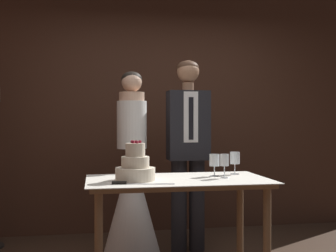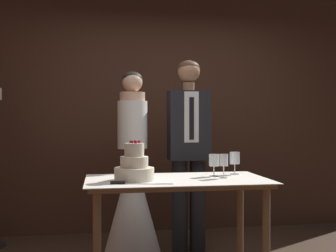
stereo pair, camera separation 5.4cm
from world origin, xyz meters
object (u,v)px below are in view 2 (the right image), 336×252
wine_glass_far (235,159)px  bride (132,188)px  wine_glass_middle (224,161)px  groom (189,144)px  cake_table (177,193)px  wine_glass_near (214,161)px  cake_knife (129,183)px  tiered_cake (134,167)px

wine_glass_far → bride: bride is taller
wine_glass_middle → groom: 0.88m
cake_table → groom: (0.27, 0.86, 0.32)m
wine_glass_far → bride: bearing=139.3°
wine_glass_near → wine_glass_middle: size_ratio=0.95×
cake_table → wine_glass_middle: bearing=-3.3°
wine_glass_middle → wine_glass_near: bearing=111.1°
cake_table → wine_glass_middle: size_ratio=7.45×
cake_knife → groom: bearing=68.7°
groom → wine_glass_near: bearing=-86.9°
tiered_cake → wine_glass_middle: tiered_cake is taller
wine_glass_middle → bride: size_ratio=0.11×
groom → cake_table: bearing=-107.5°
wine_glass_near → bride: bearing=127.4°
wine_glass_far → groom: 0.72m
cake_table → tiered_cake: (-0.32, -0.04, 0.20)m
tiered_cake → wine_glass_middle: 0.68m
cake_knife → tiered_cake: bearing=84.9°
cake_table → bride: 0.90m
cake_knife → bride: bearing=94.2°
wine_glass_far → groom: size_ratio=0.10×
cake_table → wine_glass_far: wine_glass_far is taller
groom → tiered_cake: bearing=-123.6°
tiered_cake → cake_table: bearing=7.0°
wine_glass_middle → wine_glass_far: same height
tiered_cake → cake_knife: 0.21m
cake_knife → wine_glass_near: wine_glass_near is taller
cake_table → wine_glass_near: 0.39m
cake_table → groom: bearing=72.5°
tiered_cake → wine_glass_near: size_ratio=1.69×
wine_glass_far → bride: 1.08m
tiered_cake → wine_glass_far: 0.86m
wine_glass_middle → groom: groom is taller
wine_glass_near → wine_glass_far: 0.22m
cake_knife → bride: 1.10m
wine_glass_near → bride: 1.01m
cake_table → tiered_cake: bearing=-173.0°
cake_table → wine_glass_near: wine_glass_near is taller
cake_table → wine_glass_far: 0.59m
wine_glass_middle → wine_glass_far: bearing=53.2°
bride → groom: size_ratio=0.94×
bride → cake_knife: bearing=-95.3°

